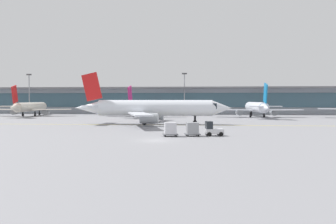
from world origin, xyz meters
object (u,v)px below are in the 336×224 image
Objects in this scene: gate_airplane_1 at (141,108)px; cargo_dolly_lead at (192,129)px; cargo_dolly_trailing at (170,129)px; gate_airplane_2 at (256,107)px; taxiing_regional_jet at (153,108)px; baggage_tug at (213,130)px; apron_light_mast_0 at (29,92)px; apron_light_mast_1 at (184,92)px; gate_airplane_0 at (31,107)px.

gate_airplane_1 reaches higher than cargo_dolly_lead.
gate_airplane_2 is at bearing 57.62° from cargo_dolly_trailing.
baggage_tug is (11.65, -21.89, -2.41)m from taxiing_regional_jet.
apron_light_mast_0 is (-60.14, 68.86, 6.80)m from cargo_dolly_lead.
apron_light_mast_1 is at bearing -29.42° from gate_airplane_1.
cargo_dolly_trailing is (48.61, -53.99, -1.72)m from gate_airplane_0.
taxiing_regional_jet is 2.32× the size of apron_light_mast_0.
apron_light_mast_0 is (-8.44, 15.51, 5.08)m from gate_airplane_0.
baggage_tug is (54.58, -52.77, -1.88)m from gate_airplane_0.
gate_airplane_2 is 2.01× the size of apron_light_mast_0.
taxiing_regional_jet is at bearing -95.12° from apron_light_mast_1.
baggage_tug is at bearing -153.91° from gate_airplane_1.
baggage_tug reaches higher than cargo_dolly_trailing.
gate_airplane_1 is 0.81× the size of taxiing_regional_jet.
baggage_tug is (-14.56, -52.79, -1.97)m from gate_airplane_2.
gate_airplane_1 reaches higher than cargo_dolly_trailing.
taxiing_regional_jet is 2.31× the size of apron_light_mast_1.
gate_airplane_2 is 28.26m from apron_light_mast_1.
cargo_dolly_lead is 3.16m from cargo_dolly_trailing.
cargo_dolly_lead is at bearing -69.66° from taxiing_regional_jet.
baggage_tug is at bearing -47.29° from apron_light_mast_0.
cargo_dolly_trailing is 90.16m from apron_light_mast_0.
apron_light_mast_1 reaches higher than gate_airplane_2.
cargo_dolly_lead is at bearing -86.37° from apron_light_mast_1.
gate_airplane_0 is 74.32m from cargo_dolly_lead.
apron_light_mast_0 is at bearing 76.37° from gate_airplane_2.
gate_airplane_2 is 12.12× the size of cargo_dolly_lead.
baggage_tug is at bearing -84.00° from apron_light_mast_1.
gate_airplane_0 is at bearing -61.45° from apron_light_mast_0.
taxiing_regional_jet reaches higher than gate_airplane_0.
apron_light_mast_0 is (-77.57, 15.49, 4.98)m from gate_airplane_2.
gate_airplane_1 is at bearing -20.32° from apron_light_mast_0.
apron_light_mast_1 reaches higher than baggage_tug.
baggage_tug is at bearing -0.00° from cargo_dolly_lead.
apron_light_mast_1 is at bearing 83.90° from taxiing_regional_jet.
apron_light_mast_0 reaches higher than gate_airplane_0.
gate_airplane_2 is 57.81m from cargo_dolly_trailing.
taxiing_regional_jet is (42.93, -30.87, 0.53)m from gate_airplane_0.
gate_airplane_0 is at bearing 124.40° from baggage_tug.
apron_light_mast_0 reaches higher than gate_airplane_2.
cargo_dolly_trailing is (-3.10, -0.63, 0.00)m from cargo_dolly_lead.
gate_airplane_1 is at bearing 103.84° from taxiing_regional_jet.
apron_light_mast_1 reaches higher than gate_airplane_0.
taxiing_regional_jet reaches higher than gate_airplane_1.
gate_airplane_0 is 1.03× the size of gate_airplane_1.
baggage_tug is 2.94m from cargo_dolly_lead.
apron_light_mast_0 is 55.69m from apron_light_mast_1.
apron_light_mast_1 is (-1.38, 71.13, 6.83)m from cargo_dolly_trailing.
apron_light_mast_0 is (-63.02, 68.27, 6.96)m from baggage_tug.
baggage_tug is at bearing 162.24° from gate_airplane_2.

